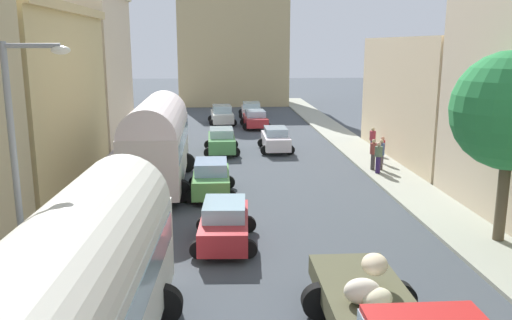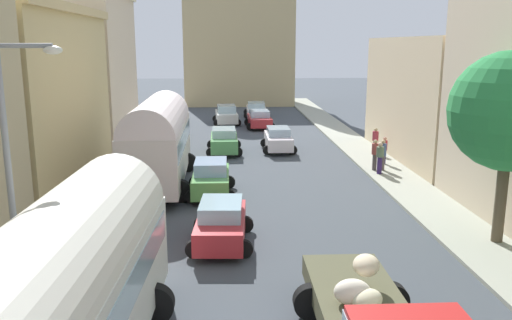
{
  "view_description": "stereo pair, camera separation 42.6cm",
  "coord_description": "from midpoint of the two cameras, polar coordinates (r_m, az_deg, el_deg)",
  "views": [
    {
      "loc": [
        -1.66,
        -3.51,
        6.75
      ],
      "look_at": [
        0.0,
        20.22,
        1.51
      ],
      "focal_mm": 36.97,
      "sensor_mm": 36.0,
      "label": 1
    },
    {
      "loc": [
        -1.24,
        -3.54,
        6.75
      ],
      "look_at": [
        0.0,
        20.22,
        1.51
      ],
      "focal_mm": 36.97,
      "sensor_mm": 36.0,
      "label": 2
    }
  ],
  "objects": [
    {
      "name": "pedestrian_0",
      "position": [
        28.99,
        12.97,
        0.69
      ],
      "size": [
        0.46,
        0.46,
        1.78
      ],
      "color": "#564B4B",
      "rests_on": "ground"
    },
    {
      "name": "ground_plane",
      "position": [
        31.29,
        -1.26,
        -0.03
      ],
      "size": [
        154.0,
        154.0,
        0.0
      ],
      "primitive_type": "plane",
      "color": "#3E454C"
    },
    {
      "name": "distant_church",
      "position": [
        60.67,
        -2.7,
        12.08
      ],
      "size": [
        12.06,
        6.62,
        18.22
      ],
      "color": "tan",
      "rests_on": "ground"
    },
    {
      "name": "car_1",
      "position": [
        43.41,
        -0.37,
        4.47
      ],
      "size": [
        2.43,
        4.25,
        1.45
      ],
      "color": "#AE292F",
      "rests_on": "ground"
    },
    {
      "name": "pedestrian_4",
      "position": [
        30.55,
        13.11,
        1.18
      ],
      "size": [
        0.4,
        0.4,
        1.67
      ],
      "color": "#211D50",
      "rests_on": "ground"
    },
    {
      "name": "building_right_2",
      "position": [
        33.01,
        18.3,
        6.28
      ],
      "size": [
        5.02,
        12.83,
        7.15
      ],
      "color": "beige",
      "rests_on": "ground"
    },
    {
      "name": "sidewalk_right",
      "position": [
        32.43,
        11.64,
        0.28
      ],
      "size": [
        2.5,
        70.0,
        0.14
      ],
      "primitive_type": "cube",
      "color": "#9C9E8F",
      "rests_on": "ground"
    },
    {
      "name": "car_5",
      "position": [
        33.34,
        -4.12,
        2.11
      ],
      "size": [
        2.28,
        4.12,
        1.57
      ],
      "color": "#539A53",
      "rests_on": "ground"
    },
    {
      "name": "pedestrian_1",
      "position": [
        28.09,
        12.68,
        0.35
      ],
      "size": [
        0.48,
        0.48,
        1.8
      ],
      "color": "#2F1E52",
      "rests_on": "ground"
    },
    {
      "name": "car_6",
      "position": [
        45.53,
        -3.97,
        4.91
      ],
      "size": [
        2.49,
        4.34,
        1.64
      ],
      "color": "silver",
      "rests_on": "ground"
    },
    {
      "name": "car_2",
      "position": [
        50.02,
        -0.77,
        5.49
      ],
      "size": [
        2.45,
        4.23,
        1.39
      ],
      "color": "silver",
      "rests_on": "ground"
    },
    {
      "name": "car_3",
      "position": [
        18.16,
        -4.08,
        -6.82
      ],
      "size": [
        2.31,
        3.91,
        1.53
      ],
      "color": "#AF252A",
      "rests_on": "ground"
    },
    {
      "name": "parked_bus_0",
      "position": [
        10.55,
        -20.61,
        -14.31
      ],
      "size": [
        3.6,
        9.83,
        3.93
      ],
      "color": "silver",
      "rests_on": "ground"
    },
    {
      "name": "building_left_3",
      "position": [
        39.01,
        -17.92,
        9.71
      ],
      "size": [
        4.75,
        9.69,
        10.55
      ],
      "color": "beige",
      "rests_on": "ground"
    },
    {
      "name": "parked_bus_1",
      "position": [
        25.63,
        -11.09,
        2.31
      ],
      "size": [
        3.46,
        9.1,
        4.26
      ],
      "color": "beige",
      "rests_on": "ground"
    },
    {
      "name": "car_4",
      "position": [
        23.93,
        -5.38,
        -1.99
      ],
      "size": [
        2.22,
        3.83,
        1.63
      ],
      "color": "#559C4A",
      "rests_on": "ground"
    },
    {
      "name": "car_0",
      "position": [
        33.94,
        1.77,
        2.28
      ],
      "size": [
        2.16,
        3.97,
        1.53
      ],
      "color": "silver",
      "rests_on": "ground"
    },
    {
      "name": "pedestrian_3",
      "position": [
        28.85,
        12.15,
        0.7
      ],
      "size": [
        0.47,
        0.47,
        1.8
      ],
      "color": "#47403E",
      "rests_on": "ground"
    },
    {
      "name": "pedestrian_2",
      "position": [
        33.18,
        12.13,
        2.15
      ],
      "size": [
        0.4,
        0.4,
        1.75
      ],
      "color": "#2F2141",
      "rests_on": "ground"
    },
    {
      "name": "streetlamp_near",
      "position": [
        13.66,
        -24.74,
        -0.25
      ],
      "size": [
        1.57,
        0.28,
        6.82
      ],
      "color": "gray",
      "rests_on": "ground"
    },
    {
      "name": "sidewalk_left",
      "position": [
        31.78,
        -14.43,
        -0.1
      ],
      "size": [
        2.5,
        70.0,
        0.14
      ],
      "primitive_type": "cube",
      "color": "#ADA1A3",
      "rests_on": "ground"
    },
    {
      "name": "roadside_tree_1",
      "position": [
        19.16,
        25.33,
        4.79
      ],
      "size": [
        3.94,
        3.94,
        6.59
      ],
      "color": "brown",
      "rests_on": "ground"
    },
    {
      "name": "building_left_2",
      "position": [
        27.84,
        -24.18,
        6.31
      ],
      "size": [
        5.48,
        12.7,
        8.57
      ],
      "color": "tan",
      "rests_on": "ground"
    }
  ]
}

